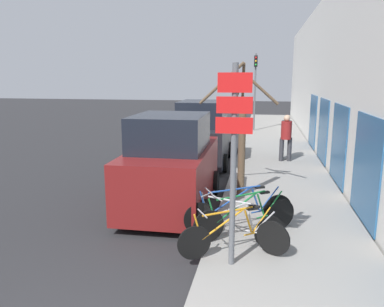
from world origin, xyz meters
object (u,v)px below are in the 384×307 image
object	(u,v)px
bicycle_0	(233,234)
parked_car_0	(172,166)
signpost	(234,154)
street_tree	(241,132)
parked_car_1	(203,135)
bicycle_1	(235,225)
bicycle_2	(246,217)
pedestrian_near	(286,135)
pedestrian_far	(286,134)
traffic_light	(255,82)
bicycle_3	(240,211)

from	to	relation	value
bicycle_0	parked_car_0	xyz separation A→B (m)	(-1.77, 2.60, 0.58)
signpost	street_tree	distance (m)	3.97
bicycle_0	parked_car_1	distance (m)	7.95
bicycle_1	bicycle_2	xyz separation A→B (m)	(0.19, 0.41, 0.01)
signpost	parked_car_0	distance (m)	3.63
signpost	bicycle_2	xyz separation A→B (m)	(0.19, 1.24, -1.53)
bicycle_0	street_tree	bearing A→B (deg)	-28.02
pedestrian_near	street_tree	distance (m)	4.77
signpost	pedestrian_far	size ratio (longest dim) A/B	1.94
traffic_light	pedestrian_near	bearing A→B (deg)	-80.36
parked_car_1	street_tree	distance (m)	4.56
bicycle_3	street_tree	distance (m)	2.79
bicycle_3	bicycle_2	bearing A→B (deg)	-179.92
parked_car_0	bicycle_1	bearing A→B (deg)	-52.00
pedestrian_near	traffic_light	distance (m)	8.61
bicycle_3	traffic_light	distance (m)	15.43
bicycle_2	pedestrian_far	bearing A→B (deg)	-42.45
parked_car_0	parked_car_1	distance (m)	5.13
signpost	bicycle_0	bearing A→B (deg)	90.88
bicycle_0	bicycle_1	xyz separation A→B (m)	(0.00, 0.41, 0.01)
signpost	street_tree	world-z (taller)	street_tree
bicycle_2	pedestrian_near	bearing A→B (deg)	-42.61
parked_car_0	pedestrian_far	distance (m)	6.61
bicycle_3	parked_car_1	world-z (taller)	parked_car_1
street_tree	signpost	bearing A→B (deg)	-88.35
pedestrian_near	pedestrian_far	xyz separation A→B (m)	(0.04, 0.37, -0.01)
bicycle_2	pedestrian_far	size ratio (longest dim) A/B	1.13
bicycle_0	parked_car_0	bearing A→B (deg)	4.52
bicycle_0	pedestrian_far	xyz separation A→B (m)	(1.37, 8.41, 0.63)
bicycle_3	street_tree	xyz separation A→B (m)	(-0.16, 2.45, 1.32)
bicycle_1	pedestrian_near	bearing A→B (deg)	17.14
street_tree	parked_car_0	bearing A→B (deg)	-150.04
signpost	bicycle_0	xyz separation A→B (m)	(-0.01, 0.41, -1.55)
parked_car_1	street_tree	bearing A→B (deg)	-68.86
signpost	traffic_light	distance (m)	16.76
signpost	bicycle_1	xyz separation A→B (m)	(-0.00, 0.83, -1.53)
bicycle_1	traffic_light	size ratio (longest dim) A/B	0.44
parked_car_0	signpost	bearing A→B (deg)	-60.52
bicycle_1	traffic_light	bearing A→B (deg)	27.30
bicycle_3	pedestrian_far	bearing A→B (deg)	-37.54
signpost	parked_car_1	xyz separation A→B (m)	(-1.79, 8.14, -0.97)
bicycle_1	bicycle_2	bearing A→B (deg)	1.99
signpost	parked_car_0	size ratio (longest dim) A/B	0.81
pedestrian_far	traffic_light	world-z (taller)	traffic_light
bicycle_0	pedestrian_far	world-z (taller)	pedestrian_far
bicycle_2	traffic_light	world-z (taller)	traffic_light
bicycle_0	street_tree	xyz separation A→B (m)	(-0.11, 3.55, 1.35)
parked_car_1	pedestrian_near	bearing A→B (deg)	5.08
bicycle_1	parked_car_0	world-z (taller)	parked_car_0
bicycle_0	pedestrian_near	bearing A→B (deg)	-39.15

